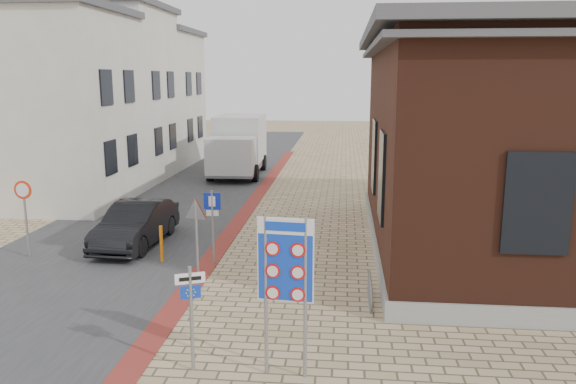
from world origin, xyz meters
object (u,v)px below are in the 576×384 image
at_px(sedan, 136,224).
at_px(parking_sign, 213,215).
at_px(box_truck, 238,145).
at_px(essen_sign, 191,304).
at_px(border_sign, 286,263).
at_px(bollard, 161,244).

bearing_deg(sedan, parking_sign, -27.10).
distance_m(sedan, parking_sign, 3.47).
distance_m(box_truck, essen_sign, 21.48).
distance_m(sedan, border_sign, 9.65).
xyz_separation_m(sedan, essen_sign, (3.95, -7.65, 0.61)).
relative_size(essen_sign, bollard, 1.82).
relative_size(essen_sign, parking_sign, 0.92).
distance_m(box_truck, bollard, 15.29).
height_order(box_truck, border_sign, box_truck).
xyz_separation_m(box_truck, parking_sign, (2.12, -15.25, -0.20)).
bearing_deg(parking_sign, sedan, 152.10).
height_order(border_sign, bollard, border_sign).
xyz_separation_m(border_sign, bollard, (-4.31, 6.02, -1.60)).
xyz_separation_m(box_truck, essen_sign, (3.12, -21.25, -0.37)).
height_order(parking_sign, bollard, parking_sign).
relative_size(sedan, border_sign, 1.43).
height_order(essen_sign, parking_sign, parking_sign).
bearing_deg(sedan, essen_sign, -60.60).
bearing_deg(border_sign, box_truck, 108.29).
xyz_separation_m(box_truck, bollard, (0.55, -15.23, -1.13)).
relative_size(box_truck, parking_sign, 2.85).
height_order(sedan, bollard, sedan).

